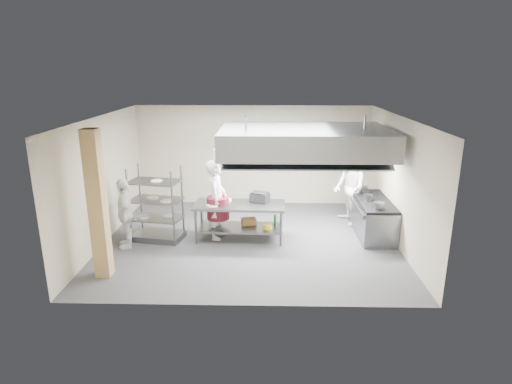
{
  "coord_description": "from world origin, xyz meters",
  "views": [
    {
      "loc": [
        0.38,
        -9.74,
        4.11
      ],
      "look_at": [
        0.15,
        0.2,
        1.17
      ],
      "focal_mm": 30.0,
      "sensor_mm": 36.0,
      "label": 1
    }
  ],
  "objects_px": {
    "chef_line": "(349,188)",
    "cooking_range": "(372,218)",
    "stockpot": "(368,197)",
    "griddle": "(260,197)",
    "island": "(240,222)",
    "pass_rack": "(156,204)",
    "chef_plating": "(125,213)",
    "chef_head": "(217,200)"
  },
  "relations": [
    {
      "from": "griddle",
      "to": "island",
      "type": "bearing_deg",
      "value": -135.11
    },
    {
      "from": "island",
      "to": "pass_rack",
      "type": "height_order",
      "value": "pass_rack"
    },
    {
      "from": "island",
      "to": "chef_plating",
      "type": "bearing_deg",
      "value": -166.6
    },
    {
      "from": "island",
      "to": "griddle",
      "type": "xyz_separation_m",
      "value": [
        0.48,
        0.21,
        0.56
      ]
    },
    {
      "from": "griddle",
      "to": "chef_line",
      "type": "bearing_deg",
      "value": 43.26
    },
    {
      "from": "chef_plating",
      "to": "cooking_range",
      "type": "bearing_deg",
      "value": 82.75
    },
    {
      "from": "island",
      "to": "cooking_range",
      "type": "relative_size",
      "value": 1.09
    },
    {
      "from": "pass_rack",
      "to": "chef_head",
      "type": "bearing_deg",
      "value": 16.62
    },
    {
      "from": "chef_line",
      "to": "chef_plating",
      "type": "distance_m",
      "value": 5.74
    },
    {
      "from": "cooking_range",
      "to": "griddle",
      "type": "relative_size",
      "value": 4.71
    },
    {
      "from": "chef_head",
      "to": "chef_line",
      "type": "bearing_deg",
      "value": -69.57
    },
    {
      "from": "stockpot",
      "to": "griddle",
      "type": "bearing_deg",
      "value": -175.93
    },
    {
      "from": "chef_head",
      "to": "chef_plating",
      "type": "relative_size",
      "value": 1.18
    },
    {
      "from": "island",
      "to": "chef_plating",
      "type": "relative_size",
      "value": 1.31
    },
    {
      "from": "island",
      "to": "stockpot",
      "type": "distance_m",
      "value": 3.24
    },
    {
      "from": "chef_line",
      "to": "chef_plating",
      "type": "relative_size",
      "value": 1.18
    },
    {
      "from": "stockpot",
      "to": "chef_plating",
      "type": "bearing_deg",
      "value": -170.9
    },
    {
      "from": "griddle",
      "to": "stockpot",
      "type": "bearing_deg",
      "value": 25.11
    },
    {
      "from": "pass_rack",
      "to": "chef_plating",
      "type": "bearing_deg",
      "value": -131.21
    },
    {
      "from": "cooking_range",
      "to": "chef_head",
      "type": "xyz_separation_m",
      "value": [
        -3.9,
        -0.33,
        0.56
      ]
    },
    {
      "from": "island",
      "to": "griddle",
      "type": "relative_size",
      "value": 5.14
    },
    {
      "from": "chef_line",
      "to": "griddle",
      "type": "distance_m",
      "value": 2.55
    },
    {
      "from": "cooking_range",
      "to": "chef_plating",
      "type": "bearing_deg",
      "value": -170.84
    },
    {
      "from": "island",
      "to": "stockpot",
      "type": "height_order",
      "value": "stockpot"
    },
    {
      "from": "cooking_range",
      "to": "chef_plating",
      "type": "xyz_separation_m",
      "value": [
        -5.95,
        -0.96,
        0.41
      ]
    },
    {
      "from": "island",
      "to": "chef_line",
      "type": "xyz_separation_m",
      "value": [
        2.85,
        1.18,
        0.53
      ]
    },
    {
      "from": "pass_rack",
      "to": "cooking_range",
      "type": "relative_size",
      "value": 0.91
    },
    {
      "from": "griddle",
      "to": "stockpot",
      "type": "distance_m",
      "value": 2.7
    },
    {
      "from": "pass_rack",
      "to": "griddle",
      "type": "relative_size",
      "value": 4.29
    },
    {
      "from": "griddle",
      "to": "stockpot",
      "type": "height_order",
      "value": "griddle"
    },
    {
      "from": "pass_rack",
      "to": "stockpot",
      "type": "relative_size",
      "value": 8.18
    },
    {
      "from": "chef_line",
      "to": "cooking_range",
      "type": "bearing_deg",
      "value": 21.34
    },
    {
      "from": "chef_line",
      "to": "pass_rack",
      "type": "bearing_deg",
      "value": -87.36
    },
    {
      "from": "chef_plating",
      "to": "stockpot",
      "type": "relative_size",
      "value": 7.5
    },
    {
      "from": "pass_rack",
      "to": "cooking_range",
      "type": "height_order",
      "value": "pass_rack"
    },
    {
      "from": "pass_rack",
      "to": "cooking_range",
      "type": "xyz_separation_m",
      "value": [
        5.35,
        0.48,
        -0.49
      ]
    },
    {
      "from": "chef_head",
      "to": "stockpot",
      "type": "xyz_separation_m",
      "value": [
        3.74,
        0.3,
        -0.01
      ]
    },
    {
      "from": "pass_rack",
      "to": "chef_line",
      "type": "distance_m",
      "value": 5.02
    },
    {
      "from": "chef_head",
      "to": "griddle",
      "type": "xyz_separation_m",
      "value": [
        1.05,
        0.11,
        0.03
      ]
    },
    {
      "from": "pass_rack",
      "to": "griddle",
      "type": "height_order",
      "value": "pass_rack"
    },
    {
      "from": "chef_head",
      "to": "cooking_range",
      "type": "bearing_deg",
      "value": -82.17
    },
    {
      "from": "chef_head",
      "to": "island",
      "type": "bearing_deg",
      "value": -97.76
    }
  ]
}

